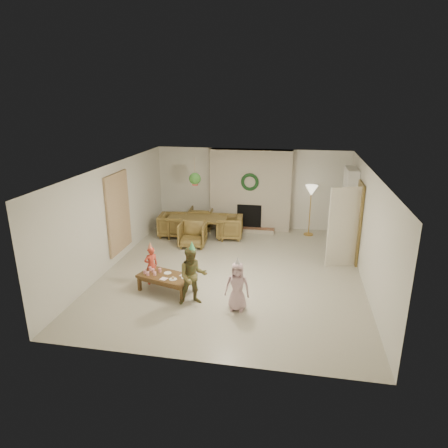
% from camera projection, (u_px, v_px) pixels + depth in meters
% --- Properties ---
extents(floor, '(7.00, 7.00, 0.00)m').
position_uv_depth(floor, '(233.00, 271.00, 9.62)').
color(floor, '#B7B29E').
rests_on(floor, ground).
extents(ceiling, '(7.00, 7.00, 0.00)m').
position_uv_depth(ceiling, '(234.00, 169.00, 8.85)').
color(ceiling, white).
rests_on(ceiling, wall_back).
extents(wall_back, '(7.00, 0.00, 7.00)m').
position_uv_depth(wall_back, '(251.00, 189.00, 12.50)').
color(wall_back, silver).
rests_on(wall_back, floor).
extents(wall_front, '(7.00, 0.00, 7.00)m').
position_uv_depth(wall_front, '(196.00, 291.00, 5.96)').
color(wall_front, silver).
rests_on(wall_front, floor).
extents(wall_left, '(0.00, 7.00, 7.00)m').
position_uv_depth(wall_left, '(113.00, 215.00, 9.75)').
color(wall_left, silver).
rests_on(wall_left, floor).
extents(wall_right, '(0.00, 7.00, 7.00)m').
position_uv_depth(wall_right, '(368.00, 229.00, 8.71)').
color(wall_right, silver).
rests_on(wall_right, floor).
extents(fireplace_mass, '(2.50, 0.40, 2.50)m').
position_uv_depth(fireplace_mass, '(250.00, 190.00, 12.32)').
color(fireplace_mass, '#5C2D18').
rests_on(fireplace_mass, floor).
extents(fireplace_hearth, '(1.60, 0.30, 0.12)m').
position_uv_depth(fireplace_hearth, '(248.00, 230.00, 12.36)').
color(fireplace_hearth, brown).
rests_on(fireplace_hearth, floor).
extents(fireplace_firebox, '(0.75, 0.12, 0.75)m').
position_uv_depth(fireplace_firebox, '(249.00, 216.00, 12.40)').
color(fireplace_firebox, black).
rests_on(fireplace_firebox, floor).
extents(fireplace_wreath, '(0.54, 0.10, 0.54)m').
position_uv_depth(fireplace_wreath, '(250.00, 182.00, 12.01)').
color(fireplace_wreath, '#15391B').
rests_on(fireplace_wreath, fireplace_mass).
extents(floor_lamp_base, '(0.29, 0.29, 0.03)m').
position_uv_depth(floor_lamp_base, '(308.00, 234.00, 12.10)').
color(floor_lamp_base, gold).
rests_on(floor_lamp_base, floor).
extents(floor_lamp_post, '(0.03, 0.03, 1.38)m').
position_uv_depth(floor_lamp_post, '(310.00, 212.00, 11.88)').
color(floor_lamp_post, gold).
rests_on(floor_lamp_post, floor).
extents(floor_lamp_shade, '(0.37, 0.37, 0.31)m').
position_uv_depth(floor_lamp_shade, '(311.00, 191.00, 11.68)').
color(floor_lamp_shade, beige).
rests_on(floor_lamp_shade, floor_lamp_post).
extents(bookshelf_carcass, '(0.30, 1.00, 2.20)m').
position_uv_depth(bookshelf_carcass, '(348.00, 208.00, 10.94)').
color(bookshelf_carcass, white).
rests_on(bookshelf_carcass, floor).
extents(bookshelf_shelf_a, '(0.30, 0.92, 0.03)m').
position_uv_depth(bookshelf_shelf_a, '(345.00, 230.00, 11.14)').
color(bookshelf_shelf_a, white).
rests_on(bookshelf_shelf_a, bookshelf_carcass).
extents(bookshelf_shelf_b, '(0.30, 0.92, 0.03)m').
position_uv_depth(bookshelf_shelf_b, '(347.00, 216.00, 11.02)').
color(bookshelf_shelf_b, white).
rests_on(bookshelf_shelf_b, bookshelf_carcass).
extents(bookshelf_shelf_c, '(0.30, 0.92, 0.03)m').
position_uv_depth(bookshelf_shelf_c, '(348.00, 202.00, 10.89)').
color(bookshelf_shelf_c, white).
rests_on(bookshelf_shelf_c, bookshelf_carcass).
extents(bookshelf_shelf_d, '(0.30, 0.92, 0.03)m').
position_uv_depth(bookshelf_shelf_d, '(350.00, 188.00, 10.77)').
color(bookshelf_shelf_d, white).
rests_on(bookshelf_shelf_d, bookshelf_carcass).
extents(books_row_lower, '(0.20, 0.40, 0.24)m').
position_uv_depth(books_row_lower, '(346.00, 227.00, 10.96)').
color(books_row_lower, '#B12D20').
rests_on(books_row_lower, bookshelf_shelf_a).
extents(books_row_mid, '(0.20, 0.44, 0.24)m').
position_uv_depth(books_row_mid, '(346.00, 211.00, 11.02)').
color(books_row_mid, '#26608C').
rests_on(books_row_mid, bookshelf_shelf_b).
extents(books_row_upper, '(0.20, 0.36, 0.22)m').
position_uv_depth(books_row_upper, '(348.00, 199.00, 10.76)').
color(books_row_upper, '#AD8625').
rests_on(books_row_upper, bookshelf_shelf_c).
extents(door_frame, '(0.05, 0.86, 2.04)m').
position_uv_depth(door_frame, '(358.00, 223.00, 9.91)').
color(door_frame, brown).
rests_on(door_frame, floor).
extents(door_leaf, '(0.77, 0.32, 2.00)m').
position_uv_depth(door_leaf, '(344.00, 227.00, 9.63)').
color(door_leaf, beige).
rests_on(door_leaf, floor).
extents(curtain_panel, '(0.06, 1.20, 2.00)m').
position_uv_depth(curtain_panel, '(118.00, 213.00, 9.93)').
color(curtain_panel, '#C5B28B').
rests_on(curtain_panel, wall_left).
extents(dining_table, '(1.82, 1.11, 0.62)m').
position_uv_depth(dining_table, '(197.00, 227.00, 11.84)').
color(dining_table, brown).
rests_on(dining_table, floor).
extents(dining_chair_near, '(0.78, 0.80, 0.68)m').
position_uv_depth(dining_chair_near, '(193.00, 235.00, 11.10)').
color(dining_chair_near, brown).
rests_on(dining_chair_near, floor).
extents(dining_chair_far, '(0.78, 0.80, 0.68)m').
position_uv_depth(dining_chair_far, '(202.00, 218.00, 12.56)').
color(dining_chair_far, brown).
rests_on(dining_chair_far, floor).
extents(dining_chair_left, '(0.80, 0.78, 0.68)m').
position_uv_depth(dining_chair_left, '(172.00, 225.00, 11.91)').
color(dining_chair_left, brown).
rests_on(dining_chair_left, floor).
extents(dining_chair_right, '(0.80, 0.78, 0.68)m').
position_uv_depth(dining_chair_right, '(229.00, 227.00, 11.74)').
color(dining_chair_right, brown).
rests_on(dining_chair_right, floor).
extents(hanging_plant_cord, '(0.01, 0.01, 0.70)m').
position_uv_depth(hanging_plant_cord, '(195.00, 170.00, 10.58)').
color(hanging_plant_cord, tan).
rests_on(hanging_plant_cord, ceiling).
extents(hanging_plant_pot, '(0.16, 0.16, 0.12)m').
position_uv_depth(hanging_plant_pot, '(195.00, 183.00, 10.69)').
color(hanging_plant_pot, '#9B3932').
rests_on(hanging_plant_pot, hanging_plant_cord).
extents(hanging_plant_foliage, '(0.32, 0.32, 0.32)m').
position_uv_depth(hanging_plant_foliage, '(195.00, 179.00, 10.65)').
color(hanging_plant_foliage, '#224E1A').
rests_on(hanging_plant_foliage, hanging_plant_pot).
extents(coffee_table_top, '(1.33, 0.92, 0.06)m').
position_uv_depth(coffee_table_top, '(166.00, 277.00, 8.53)').
color(coffee_table_top, brown).
rests_on(coffee_table_top, floor).
extents(coffee_table_apron, '(1.21, 0.80, 0.07)m').
position_uv_depth(coffee_table_apron, '(167.00, 279.00, 8.55)').
color(coffee_table_apron, brown).
rests_on(coffee_table_apron, floor).
extents(coffee_leg_fl, '(0.08, 0.08, 0.31)m').
position_uv_depth(coffee_leg_fl, '(140.00, 284.00, 8.61)').
color(coffee_leg_fl, brown).
rests_on(coffee_leg_fl, floor).
extents(coffee_leg_fr, '(0.08, 0.08, 0.31)m').
position_uv_depth(coffee_leg_fr, '(182.00, 295.00, 8.14)').
color(coffee_leg_fr, brown).
rests_on(coffee_leg_fr, floor).
extents(coffee_leg_bl, '(0.08, 0.08, 0.31)m').
position_uv_depth(coffee_leg_bl, '(153.00, 275.00, 9.03)').
color(coffee_leg_bl, brown).
rests_on(coffee_leg_bl, floor).
extents(coffee_leg_br, '(0.08, 0.08, 0.31)m').
position_uv_depth(coffee_leg_br, '(194.00, 285.00, 8.56)').
color(coffee_leg_br, brown).
rests_on(coffee_leg_br, floor).
extents(cup_a, '(0.08, 0.08, 0.08)m').
position_uv_depth(cup_a, '(145.00, 272.00, 8.59)').
color(cup_a, white).
rests_on(cup_a, coffee_table_top).
extents(cup_b, '(0.08, 0.08, 0.08)m').
position_uv_depth(cup_b, '(150.00, 269.00, 8.75)').
color(cup_b, white).
rests_on(cup_b, coffee_table_top).
extents(cup_c, '(0.08, 0.08, 0.08)m').
position_uv_depth(cup_c, '(148.00, 274.00, 8.50)').
color(cup_c, white).
rests_on(cup_c, coffee_table_top).
extents(cup_d, '(0.08, 0.08, 0.08)m').
position_uv_depth(cup_d, '(153.00, 270.00, 8.66)').
color(cup_d, white).
rests_on(cup_d, coffee_table_top).
extents(cup_e, '(0.08, 0.08, 0.08)m').
position_uv_depth(cup_e, '(155.00, 274.00, 8.51)').
color(cup_e, white).
rests_on(cup_e, coffee_table_top).
extents(cup_f, '(0.08, 0.08, 0.08)m').
position_uv_depth(cup_f, '(160.00, 270.00, 8.67)').
color(cup_f, white).
rests_on(cup_f, coffee_table_top).
extents(plate_a, '(0.21, 0.21, 0.01)m').
position_uv_depth(plate_a, '(168.00, 273.00, 8.63)').
color(plate_a, white).
rests_on(plate_a, coffee_table_top).
extents(plate_b, '(0.21, 0.21, 0.01)m').
position_uv_depth(plate_b, '(173.00, 279.00, 8.34)').
color(plate_b, white).
rests_on(plate_b, coffee_table_top).
extents(plate_c, '(0.21, 0.21, 0.01)m').
position_uv_depth(plate_c, '(185.00, 277.00, 8.42)').
color(plate_c, white).
rests_on(plate_c, coffee_table_top).
extents(food_scoop, '(0.08, 0.08, 0.06)m').
position_uv_depth(food_scoop, '(173.00, 278.00, 8.33)').
color(food_scoop, tan).
rests_on(food_scoop, plate_b).
extents(napkin_left, '(0.17, 0.17, 0.01)m').
position_uv_depth(napkin_left, '(164.00, 279.00, 8.36)').
color(napkin_left, '#F4B3CA').
rests_on(napkin_left, coffee_table_top).
extents(napkin_right, '(0.17, 0.17, 0.01)m').
position_uv_depth(napkin_right, '(183.00, 275.00, 8.52)').
color(napkin_right, '#F4B3CA').
rests_on(napkin_right, coffee_table_top).
extents(child_red, '(0.38, 0.37, 0.88)m').
position_uv_depth(child_red, '(151.00, 265.00, 8.85)').
color(child_red, '#BB3928').
rests_on(child_red, floor).
extents(party_hat_red, '(0.16, 0.16, 0.17)m').
position_uv_depth(party_hat_red, '(150.00, 246.00, 8.70)').
color(party_hat_red, gold).
rests_on(party_hat_red, child_red).
extents(child_plaid, '(0.71, 0.64, 1.21)m').
position_uv_depth(child_plaid, '(193.00, 276.00, 7.94)').
color(child_plaid, brown).
rests_on(child_plaid, floor).
extents(party_hat_plaid, '(0.15, 0.15, 0.20)m').
position_uv_depth(party_hat_plaid, '(192.00, 246.00, 7.74)').
color(party_hat_plaid, '#49AB69').
rests_on(party_hat_plaid, child_plaid).
extents(child_pink, '(0.49, 0.33, 1.00)m').
position_uv_depth(child_pink, '(237.00, 286.00, 7.75)').
color(child_pink, '#D1A7B1').
rests_on(child_pink, floor).
extents(party_hat_pink, '(0.15, 0.15, 0.18)m').
position_uv_depth(party_hat_pink, '(238.00, 261.00, 7.58)').
color(party_hat_pink, silver).
rests_on(party_hat_pink, child_pink).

